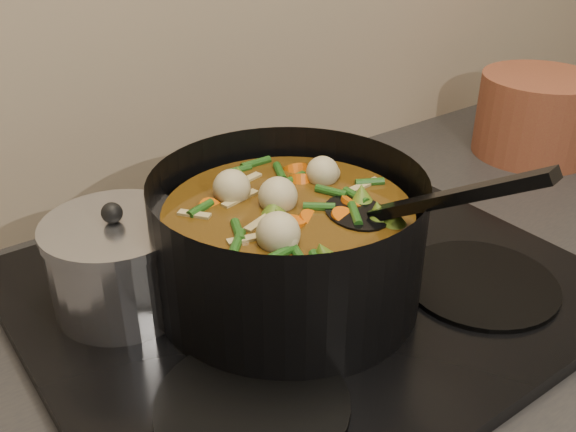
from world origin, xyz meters
TOP-DOWN VIEW (x-y plane):
  - stovetop at (0.00, 1.93)m, footprint 0.62×0.54m
  - stockpot at (-0.03, 1.92)m, footprint 0.30×0.39m
  - saucepan at (-0.19, 2.01)m, footprint 0.16×0.16m
  - terracotta_crock at (0.58, 2.03)m, footprint 0.20×0.20m

SIDE VIEW (x-z plane):
  - stovetop at x=0.00m, z-range 0.91..0.93m
  - terracotta_crock at x=0.58m, z-range 0.91..1.05m
  - saucepan at x=-0.19m, z-range 0.92..1.05m
  - stockpot at x=-0.03m, z-range 0.89..1.11m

